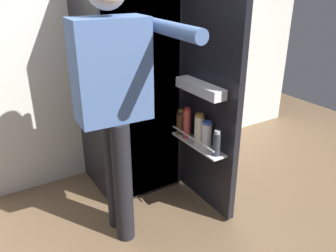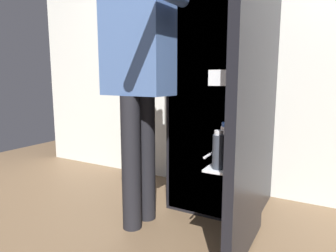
{
  "view_description": "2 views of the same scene",
  "coord_description": "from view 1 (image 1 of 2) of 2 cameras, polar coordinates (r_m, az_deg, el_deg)",
  "views": [
    {
      "loc": [
        -1.1,
        -1.83,
        1.63
      ],
      "look_at": [
        -0.03,
        -0.11,
        0.74
      ],
      "focal_mm": 36.76,
      "sensor_mm": 36.0,
      "label": 1
    },
    {
      "loc": [
        0.69,
        -1.52,
        0.93
      ],
      "look_at": [
        -0.1,
        -0.1,
        0.68
      ],
      "focal_mm": 31.39,
      "sensor_mm": 36.0,
      "label": 2
    }
  ],
  "objects": [
    {
      "name": "ground_plane",
      "position": [
        2.68,
        -0.72,
        -13.8
      ],
      "size": [
        6.03,
        6.03,
        0.0
      ],
      "primitive_type": "plane",
      "color": "brown"
    },
    {
      "name": "kitchen_wall",
      "position": [
        2.97,
        -10.17,
        15.08
      ],
      "size": [
        4.4,
        0.1,
        2.42
      ],
      "primitive_type": "cube",
      "color": "silver",
      "rests_on": "ground_plane"
    },
    {
      "name": "refrigerator",
      "position": [
        2.7,
        -5.8,
        6.83
      ],
      "size": [
        0.68,
        1.22,
        1.72
      ],
      "color": "black",
      "rests_on": "ground_plane"
    },
    {
      "name": "person",
      "position": [
        2.05,
        -8.88,
        5.7
      ],
      "size": [
        0.54,
        0.77,
        1.68
      ],
      "color": "black",
      "rests_on": "ground_plane"
    }
  ]
}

